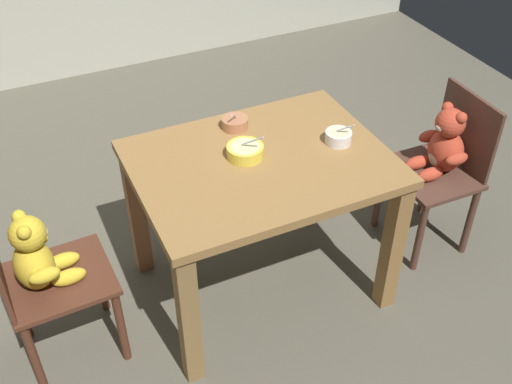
{
  "coord_description": "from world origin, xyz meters",
  "views": [
    {
      "loc": [
        -0.91,
        -1.89,
        2.24
      ],
      "look_at": [
        0.0,
        0.05,
        0.53
      ],
      "focal_mm": 43.54,
      "sensor_mm": 36.0,
      "label": 1
    }
  ],
  "objects_px": {
    "teddy_chair_near_left": "(39,267)",
    "porridge_bowl_yellow_center": "(245,151)",
    "porridge_bowl_white_near_right": "(338,137)",
    "dining_table": "(261,186)",
    "teddy_chair_near_right": "(442,155)",
    "porridge_bowl_terracotta_far_center": "(235,123)"
  },
  "relations": [
    {
      "from": "porridge_bowl_yellow_center",
      "to": "porridge_bowl_white_near_right",
      "type": "height_order",
      "value": "porridge_bowl_yellow_center"
    },
    {
      "from": "porridge_bowl_white_near_right",
      "to": "dining_table",
      "type": "bearing_deg",
      "value": 176.33
    },
    {
      "from": "porridge_bowl_terracotta_far_center",
      "to": "dining_table",
      "type": "bearing_deg",
      "value": -90.54
    },
    {
      "from": "teddy_chair_near_right",
      "to": "porridge_bowl_terracotta_far_center",
      "type": "relative_size",
      "value": 6.91
    },
    {
      "from": "dining_table",
      "to": "porridge_bowl_white_near_right",
      "type": "relative_size",
      "value": 9.24
    },
    {
      "from": "dining_table",
      "to": "teddy_chair_near_right",
      "type": "xyz_separation_m",
      "value": [
        0.94,
        -0.06,
        -0.08
      ]
    },
    {
      "from": "teddy_chair_near_right",
      "to": "porridge_bowl_white_near_right",
      "type": "bearing_deg",
      "value": -2.12
    },
    {
      "from": "porridge_bowl_white_near_right",
      "to": "porridge_bowl_terracotta_far_center",
      "type": "bearing_deg",
      "value": 140.24
    },
    {
      "from": "porridge_bowl_terracotta_far_center",
      "to": "teddy_chair_near_left",
      "type": "bearing_deg",
      "value": -163.99
    },
    {
      "from": "porridge_bowl_terracotta_far_center",
      "to": "porridge_bowl_yellow_center",
      "type": "xyz_separation_m",
      "value": [
        -0.05,
        -0.22,
        0.0
      ]
    },
    {
      "from": "dining_table",
      "to": "porridge_bowl_yellow_center",
      "type": "distance_m",
      "value": 0.18
    },
    {
      "from": "teddy_chair_near_right",
      "to": "porridge_bowl_white_near_right",
      "type": "relative_size",
      "value": 7.13
    },
    {
      "from": "porridge_bowl_terracotta_far_center",
      "to": "porridge_bowl_white_near_right",
      "type": "xyz_separation_m",
      "value": [
        0.35,
        -0.3,
        0.0
      ]
    },
    {
      "from": "dining_table",
      "to": "teddy_chair_near_left",
      "type": "relative_size",
      "value": 1.21
    },
    {
      "from": "teddy_chair_near_right",
      "to": "porridge_bowl_yellow_center",
      "type": "relative_size",
      "value": 5.23
    },
    {
      "from": "dining_table",
      "to": "porridge_bowl_yellow_center",
      "type": "xyz_separation_m",
      "value": [
        -0.05,
        0.05,
        0.16
      ]
    },
    {
      "from": "teddy_chair_near_left",
      "to": "porridge_bowl_white_near_right",
      "type": "xyz_separation_m",
      "value": [
        1.31,
        -0.02,
        0.25
      ]
    },
    {
      "from": "teddy_chair_near_right",
      "to": "teddy_chair_near_left",
      "type": "bearing_deg",
      "value": -0.55
    },
    {
      "from": "teddy_chair_near_left",
      "to": "porridge_bowl_yellow_center",
      "type": "bearing_deg",
      "value": 1.12
    },
    {
      "from": "porridge_bowl_white_near_right",
      "to": "teddy_chair_near_right",
      "type": "bearing_deg",
      "value": -3.19
    },
    {
      "from": "dining_table",
      "to": "porridge_bowl_terracotta_far_center",
      "type": "height_order",
      "value": "porridge_bowl_terracotta_far_center"
    },
    {
      "from": "porridge_bowl_yellow_center",
      "to": "porridge_bowl_white_near_right",
      "type": "relative_size",
      "value": 1.36
    }
  ]
}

